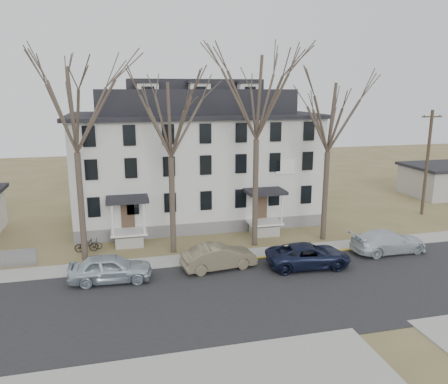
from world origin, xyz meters
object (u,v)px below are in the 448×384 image
object	(u,v)px
bicycle_right	(86,246)
tree_center	(257,92)
car_tan	(219,257)
car_white	(388,242)
tree_far_left	(73,104)
car_silver	(110,269)
boarding_house	(194,158)
tree_mid_right	(330,113)
car_navy	(308,256)
utility_pole_far	(427,162)
tree_mid_left	(170,115)
bicycle_left	(91,245)

from	to	relation	value
bicycle_right	tree_center	bearing A→B (deg)	-95.54
car_tan	car_white	distance (m)	12.23
tree_far_left	car_silver	bearing A→B (deg)	-66.77
boarding_house	tree_mid_right	world-z (taller)	tree_mid_right
car_silver	car_white	xyz separation A→B (m)	(18.93, 0.35, -0.05)
bicycle_right	car_navy	bearing A→B (deg)	-112.48
boarding_house	tree_mid_right	bearing A→B (deg)	-43.81
car_white	bicycle_right	bearing A→B (deg)	74.74
utility_pole_far	tree_far_left	bearing A→B (deg)	-171.90
boarding_house	car_navy	size ratio (longest dim) A/B	3.85
tree_mid_left	car_navy	xyz separation A→B (m)	(8.12, -4.75, -8.85)
utility_pole_far	car_silver	xyz separation A→B (m)	(-27.76, -8.24, -4.07)
car_silver	car_tan	bearing A→B (deg)	-83.30
tree_mid_right	utility_pole_far	world-z (taller)	tree_mid_right
tree_far_left	bicycle_left	world-z (taller)	tree_far_left
tree_mid_left	bicycle_left	distance (m)	10.95
boarding_house	car_silver	world-z (taller)	boarding_house
boarding_house	car_navy	world-z (taller)	boarding_house
tree_center	bicycle_right	bearing A→B (deg)	173.53
car_tan	boarding_house	bearing A→B (deg)	-10.14
tree_center	car_white	world-z (taller)	tree_center
tree_center	bicycle_left	world-z (taller)	tree_center
car_navy	bicycle_right	xyz separation A→B (m)	(-14.10, 6.10, -0.26)
car_white	bicycle_left	bearing A→B (deg)	73.57
bicycle_left	bicycle_right	xyz separation A→B (m)	(-0.30, -0.37, 0.09)
tree_center	car_silver	distance (m)	15.06
tree_mid_right	tree_far_left	bearing A→B (deg)	180.00
utility_pole_far	bicycle_left	xyz separation A→B (m)	(-29.18, -2.47, -4.50)
boarding_house	tree_far_left	world-z (taller)	tree_far_left
boarding_house	car_silver	size ratio (longest dim) A/B	4.27
tree_mid_right	car_silver	size ratio (longest dim) A/B	2.61
car_silver	bicycle_right	distance (m)	5.68
tree_far_left	tree_mid_right	xyz separation A→B (m)	(17.50, 0.00, -0.74)
tree_far_left	tree_mid_left	distance (m)	6.05
boarding_house	car_tan	world-z (taller)	boarding_house
tree_center	car_navy	bearing A→B (deg)	-65.95
utility_pole_far	car_white	distance (m)	12.54
tree_mid_left	car_silver	bearing A→B (deg)	-136.53
car_silver	car_tan	distance (m)	6.70
tree_center	car_silver	size ratio (longest dim) A/B	3.02
tree_center	car_navy	size ratio (longest dim) A/B	2.72
tree_mid_left	car_silver	size ratio (longest dim) A/B	2.61
utility_pole_far	car_white	bearing A→B (deg)	-138.24
car_tan	bicycle_left	bearing A→B (deg)	48.84
car_navy	bicycle_left	distance (m)	15.25
tree_center	tree_mid_right	bearing A→B (deg)	0.00
tree_mid_left	car_silver	distance (m)	10.56
car_white	utility_pole_far	bearing A→B (deg)	-49.76
boarding_house	car_silver	xyz separation A→B (m)	(-7.26, -12.20, -4.55)
tree_far_left	car_navy	world-z (taller)	tree_far_left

